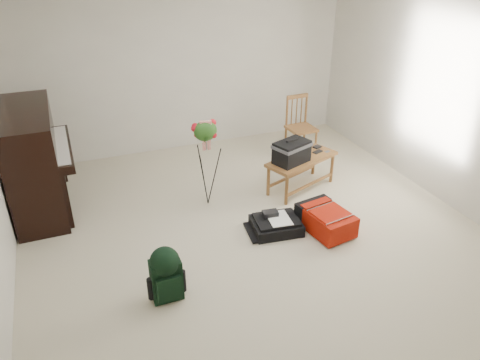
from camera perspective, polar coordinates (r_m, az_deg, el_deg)
name	(u,v)px	position (r m, az deg, el deg)	size (l,w,h in m)	color
floor	(258,238)	(5.25, 2.18, -7.07)	(5.00, 5.50, 0.01)	beige
ceiling	(263,0)	(4.32, 2.82, 21.11)	(5.00, 5.50, 0.01)	white
wall_back	(185,67)	(7.12, -6.74, 13.52)	(5.00, 0.04, 2.50)	beige
wall_right	(457,104)	(6.05, 24.93, 8.45)	(0.04, 5.50, 2.50)	beige
piano	(35,163)	(6.04, -23.67, 1.94)	(0.71, 1.50, 1.25)	black
bench	(293,153)	(5.97, 6.46, 3.33)	(1.07, 0.72, 0.76)	#945D30
dining_chair	(300,127)	(7.10, 7.37, 6.48)	(0.40, 0.40, 0.89)	#945D30
red_suitcase	(324,218)	(5.41, 10.17, -4.57)	(0.51, 0.69, 0.27)	#B01907
black_duffel	(276,224)	(5.34, 4.41, -5.42)	(0.59, 0.49, 0.23)	black
green_backpack	(166,272)	(4.36, -9.04, -10.98)	(0.28, 0.27, 0.55)	black
flower_stand	(207,164)	(5.63, -4.10, 2.00)	(0.42, 0.42, 1.13)	black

